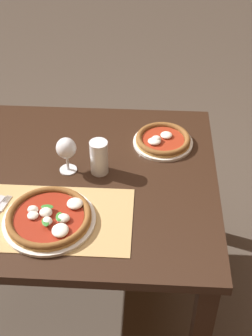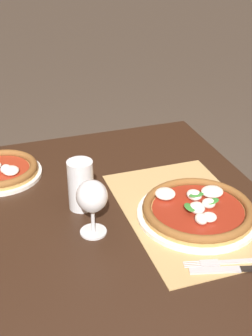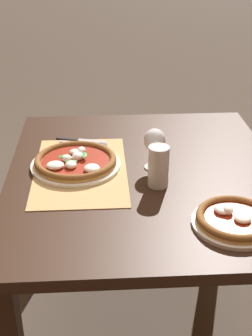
# 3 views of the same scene
# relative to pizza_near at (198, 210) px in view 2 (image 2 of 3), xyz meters

# --- Properties ---
(dining_table) EXTENTS (1.13, 1.00, 0.74)m
(dining_table) POSITION_rel_pizza_near_xyz_m (0.05, 0.25, -0.13)
(dining_table) COLOR black
(dining_table) RESTS_ON ground
(paper_placemat) EXTENTS (0.53, 0.33, 0.00)m
(paper_placemat) POSITION_rel_pizza_near_xyz_m (0.03, 0.02, -0.02)
(paper_placemat) COLOR tan
(paper_placemat) RESTS_ON dining_table
(pizza_near) EXTENTS (0.33, 0.33, 0.05)m
(pizza_near) POSITION_rel_pizza_near_xyz_m (0.00, 0.00, 0.00)
(pizza_near) COLOR silver
(pizza_near) RESTS_ON paper_placemat
(pizza_far) EXTENTS (0.26, 0.26, 0.05)m
(pizza_far) POSITION_rel_pizza_near_xyz_m (0.40, 0.49, -0.00)
(pizza_far) COLOR silver
(pizza_far) RESTS_ON dining_table
(wine_glass) EXTENTS (0.08, 0.08, 0.16)m
(wine_glass) POSITION_rel_pizza_near_xyz_m (0.02, 0.29, 0.08)
(wine_glass) COLOR silver
(wine_glass) RESTS_ON dining_table
(pint_glass) EXTENTS (0.07, 0.07, 0.15)m
(pint_glass) POSITION_rel_pizza_near_xyz_m (0.15, 0.29, 0.05)
(pint_glass) COLOR silver
(pint_glass) RESTS_ON dining_table
(fork) EXTENTS (0.06, 0.20, 0.00)m
(fork) POSITION_rel_pizza_near_xyz_m (-0.20, 0.03, -0.02)
(fork) COLOR #B7B7BC
(fork) RESTS_ON paper_placemat
(knife) EXTENTS (0.07, 0.21, 0.01)m
(knife) POSITION_rel_pizza_near_xyz_m (-0.23, 0.02, -0.02)
(knife) COLOR black
(knife) RESTS_ON paper_placemat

